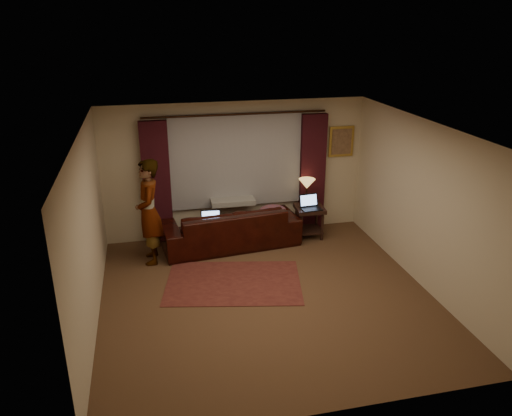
{
  "coord_description": "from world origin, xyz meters",
  "views": [
    {
      "loc": [
        -1.64,
        -6.49,
        4.05
      ],
      "look_at": [
        0.1,
        1.2,
        1.0
      ],
      "focal_mm": 35.0,
      "sensor_mm": 36.0,
      "label": 1
    }
  ],
  "objects_px": {
    "sofa": "(230,220)",
    "laptop_sofa": "(211,220)",
    "end_table": "(309,222)",
    "tiffany_lamp": "(307,192)",
    "laptop_table": "(311,203)",
    "person": "(149,212)"
  },
  "relations": [
    {
      "from": "sofa",
      "to": "tiffany_lamp",
      "type": "relative_size",
      "value": 4.98
    },
    {
      "from": "laptop_sofa",
      "to": "laptop_table",
      "type": "distance_m",
      "value": 1.94
    },
    {
      "from": "laptop_table",
      "to": "end_table",
      "type": "bearing_deg",
      "value": 77.92
    },
    {
      "from": "end_table",
      "to": "laptop_sofa",
      "type": "bearing_deg",
      "value": -172.01
    },
    {
      "from": "end_table",
      "to": "laptop_table",
      "type": "height_order",
      "value": "laptop_table"
    },
    {
      "from": "sofa",
      "to": "end_table",
      "type": "relative_size",
      "value": 4.08
    },
    {
      "from": "laptop_sofa",
      "to": "tiffany_lamp",
      "type": "height_order",
      "value": "tiffany_lamp"
    },
    {
      "from": "tiffany_lamp",
      "to": "end_table",
      "type": "bearing_deg",
      "value": -85.82
    },
    {
      "from": "sofa",
      "to": "person",
      "type": "bearing_deg",
      "value": 7.0
    },
    {
      "from": "sofa",
      "to": "person",
      "type": "relative_size",
      "value": 1.37
    },
    {
      "from": "tiffany_lamp",
      "to": "laptop_table",
      "type": "distance_m",
      "value": 0.33
    },
    {
      "from": "laptop_sofa",
      "to": "tiffany_lamp",
      "type": "bearing_deg",
      "value": 18.68
    },
    {
      "from": "end_table",
      "to": "person",
      "type": "bearing_deg",
      "value": -172.8
    },
    {
      "from": "sofa",
      "to": "laptop_sofa",
      "type": "height_order",
      "value": "sofa"
    },
    {
      "from": "sofa",
      "to": "person",
      "type": "distance_m",
      "value": 1.55
    },
    {
      "from": "laptop_sofa",
      "to": "laptop_table",
      "type": "height_order",
      "value": "laptop_table"
    },
    {
      "from": "laptop_sofa",
      "to": "tiffany_lamp",
      "type": "xyz_separation_m",
      "value": [
        1.93,
        0.45,
        0.23
      ]
    },
    {
      "from": "tiffany_lamp",
      "to": "person",
      "type": "relative_size",
      "value": 0.27
    },
    {
      "from": "sofa",
      "to": "laptop_sofa",
      "type": "bearing_deg",
      "value": 25.12
    },
    {
      "from": "tiffany_lamp",
      "to": "laptop_table",
      "type": "xyz_separation_m",
      "value": [
        -0.0,
        -0.31,
        -0.12
      ]
    },
    {
      "from": "tiffany_lamp",
      "to": "laptop_table",
      "type": "height_order",
      "value": "tiffany_lamp"
    },
    {
      "from": "laptop_sofa",
      "to": "end_table",
      "type": "bearing_deg",
      "value": 13.54
    }
  ]
}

